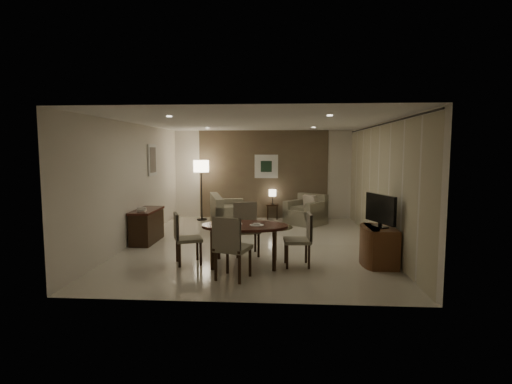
# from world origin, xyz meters

# --- Properties ---
(room_shell) EXTENTS (5.50, 7.00, 2.70)m
(room_shell) POSITION_xyz_m (0.00, 0.40, 1.35)
(room_shell) COLOR beige
(room_shell) RESTS_ON ground
(taupe_accent) EXTENTS (3.96, 0.03, 2.70)m
(taupe_accent) POSITION_xyz_m (0.00, 3.48, 1.35)
(taupe_accent) COLOR brown
(taupe_accent) RESTS_ON wall_back
(curtain_wall) EXTENTS (0.08, 6.70, 2.58)m
(curtain_wall) POSITION_xyz_m (2.68, 0.00, 1.32)
(curtain_wall) COLOR beige
(curtain_wall) RESTS_ON wall_right
(curtain_rod) EXTENTS (0.03, 6.80, 0.03)m
(curtain_rod) POSITION_xyz_m (2.68, 0.00, 2.64)
(curtain_rod) COLOR black
(curtain_rod) RESTS_ON wall_right
(art_back_frame) EXTENTS (0.72, 0.03, 0.72)m
(art_back_frame) POSITION_xyz_m (0.10, 3.46, 1.60)
(art_back_frame) COLOR silver
(art_back_frame) RESTS_ON wall_back
(art_back_canvas) EXTENTS (0.34, 0.01, 0.34)m
(art_back_canvas) POSITION_xyz_m (0.10, 3.44, 1.60)
(art_back_canvas) COLOR #1A301E
(art_back_canvas) RESTS_ON wall_back
(art_left_frame) EXTENTS (0.03, 0.60, 0.80)m
(art_left_frame) POSITION_xyz_m (-2.72, 1.20, 1.85)
(art_left_frame) COLOR silver
(art_left_frame) RESTS_ON wall_left
(art_left_canvas) EXTENTS (0.01, 0.46, 0.64)m
(art_left_canvas) POSITION_xyz_m (-2.71, 1.20, 1.85)
(art_left_canvas) COLOR gray
(art_left_canvas) RESTS_ON wall_left
(downlight_nl) EXTENTS (0.10, 0.10, 0.01)m
(downlight_nl) POSITION_xyz_m (-1.40, -1.80, 2.69)
(downlight_nl) COLOR white
(downlight_nl) RESTS_ON ceiling
(downlight_nr) EXTENTS (0.10, 0.10, 0.01)m
(downlight_nr) POSITION_xyz_m (1.40, -1.80, 2.69)
(downlight_nr) COLOR white
(downlight_nr) RESTS_ON ceiling
(downlight_fl) EXTENTS (0.10, 0.10, 0.01)m
(downlight_fl) POSITION_xyz_m (-1.40, 1.80, 2.69)
(downlight_fl) COLOR white
(downlight_fl) RESTS_ON ceiling
(downlight_fr) EXTENTS (0.10, 0.10, 0.01)m
(downlight_fr) POSITION_xyz_m (1.40, 1.80, 2.69)
(downlight_fr) COLOR white
(downlight_fr) RESTS_ON ceiling
(console_desk) EXTENTS (0.48, 1.20, 0.75)m
(console_desk) POSITION_xyz_m (-2.49, 0.00, 0.38)
(console_desk) COLOR #431E15
(console_desk) RESTS_ON floor
(telephone) EXTENTS (0.20, 0.14, 0.09)m
(telephone) POSITION_xyz_m (-2.49, -0.30, 0.80)
(telephone) COLOR white
(telephone) RESTS_ON console_desk
(tv_cabinet) EXTENTS (0.48, 0.90, 0.70)m
(tv_cabinet) POSITION_xyz_m (2.40, -1.50, 0.35)
(tv_cabinet) COLOR brown
(tv_cabinet) RESTS_ON floor
(flat_tv) EXTENTS (0.36, 0.85, 0.60)m
(flat_tv) POSITION_xyz_m (2.38, -1.50, 1.02)
(flat_tv) COLOR black
(flat_tv) RESTS_ON tv_cabinet
(dining_table) EXTENTS (1.58, 0.99, 0.74)m
(dining_table) POSITION_xyz_m (-0.08, -1.67, 0.37)
(dining_table) COLOR #431E15
(dining_table) RESTS_ON floor
(chair_near) EXTENTS (0.64, 0.64, 1.05)m
(chair_near) POSITION_xyz_m (-0.20, -2.47, 0.52)
(chair_near) COLOR gray
(chair_near) RESTS_ON floor
(chair_far) EXTENTS (0.60, 0.60, 1.04)m
(chair_far) POSITION_xyz_m (-0.11, -0.97, 0.52)
(chair_far) COLOR gray
(chair_far) RESTS_ON floor
(chair_left) EXTENTS (0.60, 0.60, 0.95)m
(chair_left) POSITION_xyz_m (-1.13, -1.66, 0.48)
(chair_left) COLOR gray
(chair_left) RESTS_ON floor
(chair_right) EXTENTS (0.50, 0.50, 0.96)m
(chair_right) POSITION_xyz_m (0.87, -1.69, 0.48)
(chair_right) COLOR gray
(chair_right) RESTS_ON floor
(plate_a) EXTENTS (0.26, 0.26, 0.02)m
(plate_a) POSITION_xyz_m (-0.26, -1.62, 0.75)
(plate_a) COLOR white
(plate_a) RESTS_ON dining_table
(plate_b) EXTENTS (0.26, 0.26, 0.02)m
(plate_b) POSITION_xyz_m (0.14, -1.72, 0.75)
(plate_b) COLOR white
(plate_b) RESTS_ON dining_table
(fruit_apple) EXTENTS (0.09, 0.09, 0.09)m
(fruit_apple) POSITION_xyz_m (-0.26, -1.62, 0.80)
(fruit_apple) COLOR #AE1319
(fruit_apple) RESTS_ON plate_a
(napkin) EXTENTS (0.12, 0.08, 0.03)m
(napkin) POSITION_xyz_m (0.14, -1.72, 0.77)
(napkin) COLOR white
(napkin) RESTS_ON plate_b
(round_rug) EXTENTS (1.17, 1.17, 0.01)m
(round_rug) POSITION_xyz_m (0.30, 1.95, 0.01)
(round_rug) COLOR #3C3822
(round_rug) RESTS_ON floor
(sofa) EXTENTS (2.08, 1.40, 0.89)m
(sofa) POSITION_xyz_m (-0.80, 1.75, 0.45)
(sofa) COLOR gray
(sofa) RESTS_ON floor
(armchair) EXTENTS (1.30, 1.29, 0.84)m
(armchair) POSITION_xyz_m (1.26, 2.47, 0.42)
(armchair) COLOR gray
(armchair) RESTS_ON floor
(side_table) EXTENTS (0.36, 0.36, 0.46)m
(side_table) POSITION_xyz_m (0.30, 3.25, 0.23)
(side_table) COLOR black
(side_table) RESTS_ON floor
(table_lamp) EXTENTS (0.22, 0.22, 0.50)m
(table_lamp) POSITION_xyz_m (0.30, 3.25, 0.71)
(table_lamp) COLOR #FFEAC1
(table_lamp) RESTS_ON side_table
(floor_lamp) EXTENTS (0.45, 0.45, 1.80)m
(floor_lamp) POSITION_xyz_m (-1.82, 2.96, 0.90)
(floor_lamp) COLOR #FFE5B7
(floor_lamp) RESTS_ON floor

